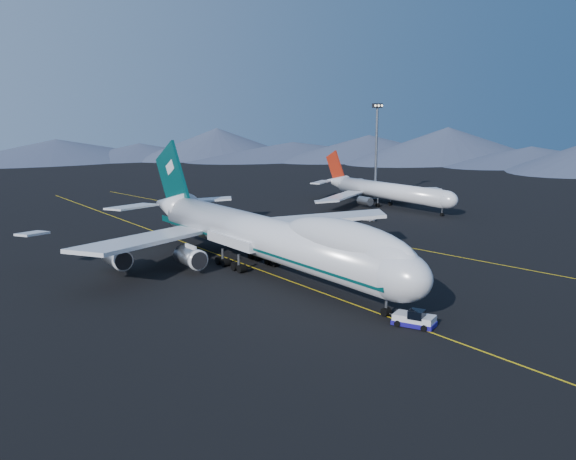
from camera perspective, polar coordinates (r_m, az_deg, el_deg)
ground at (r=101.00m, az=-1.94°, el=-3.79°), size 500.00×500.00×0.00m
taxiway_line_main at (r=101.00m, az=-1.94°, el=-3.78°), size 0.25×220.00×0.01m
taxiway_line_side at (r=126.90m, az=6.77°, el=-0.81°), size 28.08×198.09×0.01m
boeing_747 at (r=99.72m, az=-1.97°, el=-0.55°), size 59.62×72.43×19.37m
pushback_tug at (r=78.16m, az=11.15°, el=-7.90°), size 4.31×5.55×2.16m
second_jet at (r=168.99m, az=8.67°, el=3.46°), size 42.03×47.48×13.51m
service_van at (r=147.69m, az=7.01°, el=1.08°), size 3.49×4.86×1.23m
floodlight_mast at (r=179.48m, az=7.85°, el=6.91°), size 3.28×2.46×26.52m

